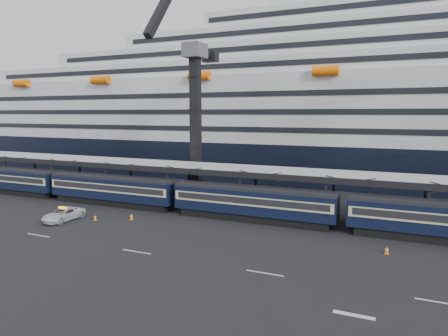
{
  "coord_description": "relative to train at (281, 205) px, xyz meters",
  "views": [
    {
      "loc": [
        6.92,
        -32.27,
        12.31
      ],
      "look_at": [
        -11.59,
        10.0,
        5.93
      ],
      "focal_mm": 32.0,
      "sensor_mm": 36.0,
      "label": 1
    }
  ],
  "objects": [
    {
      "name": "canopy",
      "position": [
        4.65,
        4.0,
        3.05
      ],
      "size": [
        130.0,
        6.25,
        5.53
      ],
      "color": "#9EA1A7",
      "rests_on": "ground"
    },
    {
      "name": "crane_dark_near",
      "position": [
        -15.35,
        8.59,
        9.73
      ],
      "size": [
        4.5,
        17.75,
        35.08
      ],
      "color": "#51545A",
      "rests_on": "ground"
    },
    {
      "name": "ground",
      "position": [
        4.65,
        -10.0,
        -2.2
      ],
      "size": [
        260.0,
        260.0,
        0.0
      ],
      "primitive_type": "plane",
      "color": "black",
      "rests_on": "ground"
    },
    {
      "name": "traffic_cone_d",
      "position": [
        11.17,
        -5.6,
        -1.84
      ],
      "size": [
        0.37,
        0.37,
        0.73
      ],
      "color": "#FF6908",
      "rests_on": "ground"
    },
    {
      "name": "pickup_truck",
      "position": [
        -23.39,
        -8.67,
        -1.48
      ],
      "size": [
        2.41,
        5.18,
        1.44
      ],
      "primitive_type": "imported",
      "rotation": [
        0.0,
        0.0,
        0.0
      ],
      "color": "silver",
      "rests_on": "ground"
    },
    {
      "name": "train",
      "position": [
        0.0,
        0.0,
        0.0
      ],
      "size": [
        133.05,
        3.0,
        4.05
      ],
      "color": "black",
      "rests_on": "ground"
    },
    {
      "name": "cruise_ship",
      "position": [
        3.57,
        35.99,
        10.14
      ],
      "size": [
        214.09,
        28.84,
        34.0
      ],
      "color": "black",
      "rests_on": "ground"
    },
    {
      "name": "lane_markings",
      "position": [
        12.8,
        -15.23,
        -2.19
      ],
      "size": [
        111.0,
        4.27,
        0.02
      ],
      "color": "beige",
      "rests_on": "ground"
    },
    {
      "name": "traffic_cone_c",
      "position": [
        -16.38,
        -5.29,
        -1.8
      ],
      "size": [
        0.4,
        0.4,
        0.8
      ],
      "color": "#FF6908",
      "rests_on": "ground"
    },
    {
      "name": "traffic_cone_b",
      "position": [
        -20.05,
        -7.2,
        -1.84
      ],
      "size": [
        0.36,
        0.36,
        0.73
      ],
      "color": "#FF6908",
      "rests_on": "ground"
    }
  ]
}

